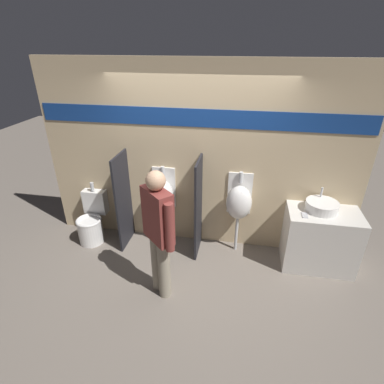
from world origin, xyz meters
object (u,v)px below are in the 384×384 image
cell_phone (305,215)px  urinal_near_counter (162,196)px  sink_basin (322,206)px  urinal_far (239,202)px  toilet (92,222)px  person_in_vest (159,231)px

cell_phone → urinal_near_counter: (-1.98, 0.26, -0.04)m
sink_basin → urinal_far: (-1.09, 0.09, -0.10)m
sink_basin → toilet: size_ratio=0.46×
sink_basin → person_in_vest: bearing=-154.1°
urinal_near_counter → urinal_far: size_ratio=1.00×
toilet → person_in_vest: (1.38, -0.89, 0.61)m
cell_phone → toilet: bearing=177.9°
cell_phone → urinal_far: 0.89m
urinal_near_counter → urinal_far: same height
sink_basin → toilet: (-3.35, -0.06, -0.60)m
urinal_near_counter → toilet: (-1.13, -0.15, -0.50)m
toilet → urinal_far: bearing=3.8°
toilet → person_in_vest: bearing=-32.9°
cell_phone → urinal_far: size_ratio=0.11×
sink_basin → cell_phone: (-0.23, -0.17, -0.06)m
urinal_far → toilet: bearing=-176.2°
urinal_near_counter → person_in_vest: bearing=-76.5°
sink_basin → person_in_vest: person_in_vest is taller
cell_phone → toilet: 3.16m
toilet → person_in_vest: size_ratio=0.55×
cell_phone → person_in_vest: (-1.73, -0.78, 0.07)m
urinal_near_counter → urinal_far: bearing=0.0°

